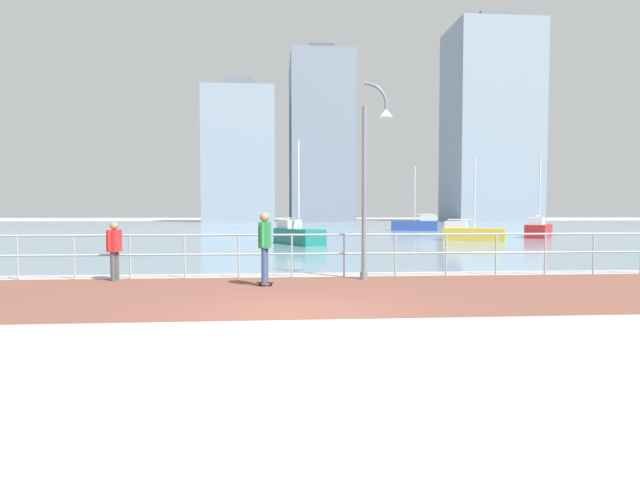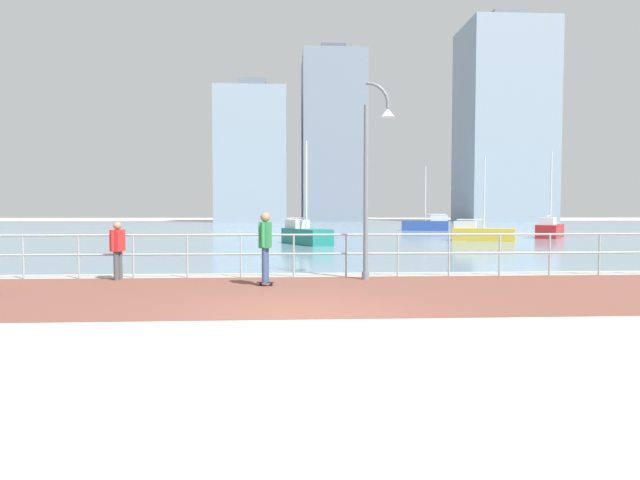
{
  "view_description": "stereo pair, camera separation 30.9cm",
  "coord_description": "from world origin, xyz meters",
  "px_view_note": "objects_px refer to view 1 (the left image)",
  "views": [
    {
      "loc": [
        -0.45,
        -9.28,
        1.75
      ],
      "look_at": [
        0.58,
        3.16,
        1.1
      ],
      "focal_mm": 30.79,
      "sensor_mm": 36.0,
      "label": 1
    },
    {
      "loc": [
        -0.14,
        -9.3,
        1.75
      ],
      "look_at": [
        0.58,
        3.16,
        1.1
      ],
      "focal_mm": 30.79,
      "sensor_mm": 36.0,
      "label": 2
    }
  ],
  "objects_px": {
    "skateboarder": "(265,242)",
    "sailboat_ivory": "(416,224)",
    "lamppost": "(371,171)",
    "sailboat_blue": "(539,229)",
    "sailboat_red": "(472,233)",
    "sailboat_white": "(297,235)",
    "bystander": "(114,247)"
  },
  "relations": [
    {
      "from": "sailboat_blue",
      "to": "sailboat_red",
      "type": "height_order",
      "value": "sailboat_blue"
    },
    {
      "from": "lamppost",
      "to": "skateboarder",
      "type": "distance_m",
      "value": 3.37
    },
    {
      "from": "sailboat_ivory",
      "to": "sailboat_blue",
      "type": "distance_m",
      "value": 14.84
    },
    {
      "from": "lamppost",
      "to": "skateboarder",
      "type": "bearing_deg",
      "value": -158.78
    },
    {
      "from": "sailboat_ivory",
      "to": "sailboat_red",
      "type": "bearing_deg",
      "value": -93.97
    },
    {
      "from": "sailboat_ivory",
      "to": "bystander",
      "type": "bearing_deg",
      "value": -115.67
    },
    {
      "from": "lamppost",
      "to": "sailboat_blue",
      "type": "relative_size",
      "value": 0.87
    },
    {
      "from": "skateboarder",
      "to": "sailboat_blue",
      "type": "height_order",
      "value": "sailboat_blue"
    },
    {
      "from": "sailboat_blue",
      "to": "sailboat_red",
      "type": "distance_m",
      "value": 7.01
    },
    {
      "from": "skateboarder",
      "to": "sailboat_ivory",
      "type": "relative_size",
      "value": 0.29
    },
    {
      "from": "sailboat_white",
      "to": "lamppost",
      "type": "bearing_deg",
      "value": -85.38
    },
    {
      "from": "lamppost",
      "to": "bystander",
      "type": "bearing_deg",
      "value": 177.43
    },
    {
      "from": "skateboarder",
      "to": "sailboat_blue",
      "type": "bearing_deg",
      "value": 51.7
    },
    {
      "from": "sailboat_blue",
      "to": "lamppost",
      "type": "bearing_deg",
      "value": -125.15
    },
    {
      "from": "sailboat_ivory",
      "to": "sailboat_white",
      "type": "xyz_separation_m",
      "value": [
        -11.84,
        -20.47,
        -0.04
      ]
    },
    {
      "from": "sailboat_red",
      "to": "sailboat_white",
      "type": "bearing_deg",
      "value": -165.47
    },
    {
      "from": "sailboat_white",
      "to": "sailboat_red",
      "type": "xyz_separation_m",
      "value": [
        10.61,
        2.75,
        -0.05
      ]
    },
    {
      "from": "sailboat_blue",
      "to": "sailboat_white",
      "type": "relative_size",
      "value": 1.05
    },
    {
      "from": "sailboat_ivory",
      "to": "sailboat_white",
      "type": "bearing_deg",
      "value": -120.04
    },
    {
      "from": "sailboat_ivory",
      "to": "skateboarder",
      "type": "bearing_deg",
      "value": -109.8
    },
    {
      "from": "lamppost",
      "to": "sailboat_white",
      "type": "distance_m",
      "value": 15.6
    },
    {
      "from": "sailboat_blue",
      "to": "sailboat_white",
      "type": "height_order",
      "value": "sailboat_blue"
    },
    {
      "from": "lamppost",
      "to": "sailboat_white",
      "type": "bearing_deg",
      "value": 94.62
    },
    {
      "from": "bystander",
      "to": "sailboat_red",
      "type": "height_order",
      "value": "sailboat_red"
    },
    {
      "from": "lamppost",
      "to": "sailboat_white",
      "type": "relative_size",
      "value": 0.92
    },
    {
      "from": "bystander",
      "to": "sailboat_blue",
      "type": "height_order",
      "value": "sailboat_blue"
    },
    {
      "from": "sailboat_white",
      "to": "sailboat_ivory",
      "type": "bearing_deg",
      "value": 59.96
    },
    {
      "from": "skateboarder",
      "to": "sailboat_red",
      "type": "bearing_deg",
      "value": 57.85
    },
    {
      "from": "bystander",
      "to": "sailboat_white",
      "type": "distance_m",
      "value": 15.98
    },
    {
      "from": "lamppost",
      "to": "sailboat_ivory",
      "type": "xyz_separation_m",
      "value": [
        10.59,
        35.85,
        -2.23
      ]
    },
    {
      "from": "lamppost",
      "to": "sailboat_red",
      "type": "bearing_deg",
      "value": 62.68
    },
    {
      "from": "sailboat_white",
      "to": "sailboat_red",
      "type": "height_order",
      "value": "sailboat_white"
    }
  ]
}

